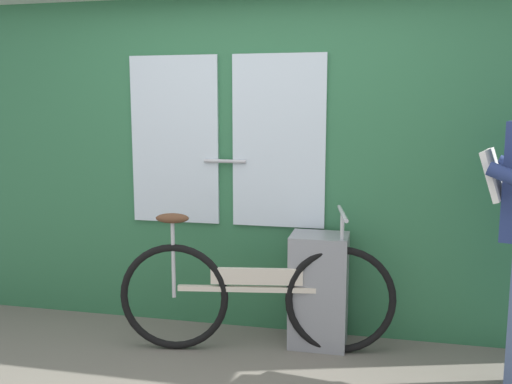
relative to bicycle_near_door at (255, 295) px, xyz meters
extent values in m
cube|color=#2D6B42|center=(-0.07, 0.40, 0.73)|extent=(4.51, 0.08, 2.17)
cube|color=silver|center=(-0.62, 0.35, 0.90)|extent=(0.60, 0.02, 1.10)
cube|color=silver|center=(0.08, 0.35, 0.90)|extent=(0.60, 0.02, 1.10)
cylinder|color=#B2B2B7|center=(-0.27, 0.33, 0.77)|extent=(0.28, 0.02, 0.02)
torus|color=black|center=(0.51, 0.08, -0.03)|extent=(0.66, 0.15, 0.66)
torus|color=black|center=(-0.49, -0.08, -0.03)|extent=(0.66, 0.15, 0.66)
cube|color=beige|center=(0.01, 0.00, 0.03)|extent=(0.95, 0.19, 0.03)
cube|color=beige|center=(0.01, 0.00, 0.11)|extent=(0.55, 0.12, 0.10)
cylinder|color=#B7B7BC|center=(-0.49, -0.08, 0.22)|extent=(0.02, 0.02, 0.49)
ellipsoid|color=brown|center=(-0.49, -0.08, 0.47)|extent=(0.21, 0.12, 0.06)
cylinder|color=#B7B7BC|center=(0.51, 0.08, 0.24)|extent=(0.02, 0.02, 0.53)
cylinder|color=#B7B7BC|center=(0.51, 0.08, 0.51)|extent=(0.09, 0.44, 0.02)
cube|color=silver|center=(1.28, -0.12, 0.78)|extent=(0.20, 0.36, 0.26)
cube|color=gray|center=(0.36, 0.18, 0.00)|extent=(0.35, 0.28, 0.71)
camera|label=1|loc=(0.71, -3.19, 1.13)|focal=39.56mm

